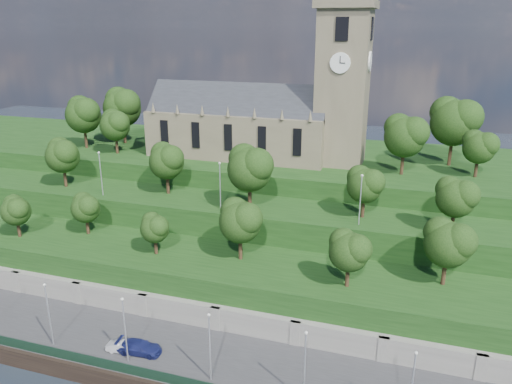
% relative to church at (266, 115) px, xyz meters
% --- Properties ---
extents(promenade, '(160.00, 12.00, 2.00)m').
position_rel_church_xyz_m(promenade, '(-0.79, -39.98, -21.52)').
color(promenade, '#2D2D30').
rests_on(promenade, ground).
extents(fence, '(160.00, 0.10, 1.20)m').
position_rel_church_xyz_m(fence, '(-0.79, -45.38, -19.92)').
color(fence, black).
rests_on(fence, promenade).
extents(retaining_wall, '(160.00, 2.10, 5.00)m').
position_rel_church_xyz_m(retaining_wall, '(-0.79, -34.01, -20.02)').
color(retaining_wall, slate).
rests_on(retaining_wall, ground).
extents(embankment_lower, '(160.00, 12.00, 8.00)m').
position_rel_church_xyz_m(embankment_lower, '(-0.79, -27.98, -18.52)').
color(embankment_lower, '#153511').
rests_on(embankment_lower, ground).
extents(embankment_upper, '(160.00, 10.00, 12.00)m').
position_rel_church_xyz_m(embankment_upper, '(-0.79, -16.98, -16.52)').
color(embankment_upper, '#153511').
rests_on(embankment_upper, ground).
extents(hilltop, '(160.00, 32.00, 15.00)m').
position_rel_church_xyz_m(hilltop, '(-0.79, 4.02, -15.02)').
color(hilltop, '#153511').
rests_on(hilltop, ground).
extents(church, '(38.60, 12.35, 27.60)m').
position_rel_church_xyz_m(church, '(0.00, 0.00, 0.00)').
color(church, brown).
rests_on(church, hilltop).
extents(trees_lower, '(64.23, 9.13, 8.33)m').
position_rel_church_xyz_m(trees_lower, '(6.13, -27.61, -9.48)').
color(trees_lower, black).
rests_on(trees_lower, embankment_lower).
extents(trees_upper, '(65.99, 8.97, 9.60)m').
position_rel_church_xyz_m(trees_upper, '(0.36, -17.91, -4.81)').
color(trees_upper, black).
rests_on(trees_upper, embankment_upper).
extents(trees_hilltop, '(76.14, 16.56, 11.47)m').
position_rel_church_xyz_m(trees_hilltop, '(-1.21, -0.45, -0.58)').
color(trees_hilltop, black).
rests_on(trees_hilltop, hilltop).
extents(lamp_posts_promenade, '(60.36, 0.36, 8.02)m').
position_rel_church_xyz_m(lamp_posts_promenade, '(-2.79, -43.48, -15.90)').
color(lamp_posts_promenade, '#B2B2B7').
rests_on(lamp_posts_promenade, promenade).
extents(lamp_posts_upper, '(40.36, 0.36, 7.09)m').
position_rel_church_xyz_m(lamp_posts_upper, '(-0.79, -19.98, -6.38)').
color(lamp_posts_upper, '#B2B2B7').
rests_on(lamp_posts_upper, embankment_upper).
extents(car_middle, '(3.85, 1.66, 1.23)m').
position_rel_church_xyz_m(car_middle, '(-4.22, -42.20, -19.90)').
color(car_middle, '#AAAAAF').
rests_on(car_middle, promenade).
extents(car_right, '(5.39, 2.59, 1.51)m').
position_rel_church_xyz_m(car_right, '(-2.32, -41.80, -19.76)').
color(car_right, '#161C50').
rests_on(car_right, promenade).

